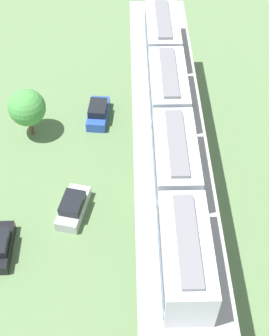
% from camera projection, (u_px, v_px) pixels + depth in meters
% --- Properties ---
extents(ground_plane, '(120.00, 120.00, 0.00)m').
position_uv_depth(ground_plane, '(164.00, 195.00, 39.55)').
color(ground_plane, '#5B7A4C').
extents(viaduct, '(5.20, 35.80, 7.77)m').
position_uv_depth(viaduct, '(168.00, 145.00, 35.01)').
color(viaduct, '#A8A59E').
rests_on(viaduct, ground).
extents(train, '(2.64, 27.45, 3.24)m').
position_uv_depth(train, '(171.00, 122.00, 31.92)').
color(train, silver).
rests_on(train, viaduct).
extents(parked_car_silver, '(2.73, 4.50, 1.76)m').
position_uv_depth(parked_car_silver, '(73.00, 207.00, 37.82)').
color(parked_car_silver, '#B2B5BA').
rests_on(parked_car_silver, ground).
extents(parked_car_blue, '(2.22, 4.36, 1.76)m').
position_uv_depth(parked_car_blue, '(98.00, 112.00, 45.36)').
color(parked_car_blue, '#284CB7').
rests_on(parked_car_blue, ground).
extents(tree_near_viaduct, '(3.39, 3.39, 4.91)m').
position_uv_depth(tree_near_viaduct, '(27.00, 108.00, 42.11)').
color(tree_near_viaduct, brown).
rests_on(tree_near_viaduct, ground).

